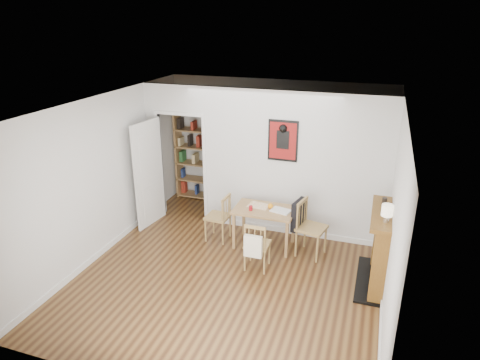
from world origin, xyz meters
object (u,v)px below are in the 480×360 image
(bookshelf, at_px, (195,155))
(orange_fruit, at_px, (270,206))
(mantel_lamp, at_px, (387,211))
(chair_right, at_px, (310,227))
(red_glass, at_px, (251,208))
(chair_left, at_px, (218,217))
(notebook, at_px, (281,211))
(fireplace, at_px, (381,246))
(ceramic_jar_b, at_px, (385,201))
(ceramic_jar_a, at_px, (386,207))
(chair_front, at_px, (257,245))
(dining_table, at_px, (264,213))

(bookshelf, bearing_deg, orange_fruit, -36.81)
(mantel_lamp, bearing_deg, chair_right, 144.81)
(red_glass, bearing_deg, orange_fruit, 31.01)
(bookshelf, height_order, orange_fruit, bookshelf)
(chair_left, relative_size, orange_fruit, 9.65)
(chair_right, relative_size, notebook, 3.00)
(chair_right, height_order, notebook, chair_right)
(bookshelf, height_order, fireplace, bookshelf)
(chair_right, bearing_deg, mantel_lamp, -35.19)
(fireplace, distance_m, orange_fruit, 1.91)
(orange_fruit, distance_m, ceramic_jar_b, 1.87)
(red_glass, relative_size, mantel_lamp, 0.33)
(chair_right, bearing_deg, ceramic_jar_a, -20.58)
(red_glass, bearing_deg, chair_front, -63.70)
(red_glass, xyz_separation_m, orange_fruit, (0.29, 0.18, 0.00))
(fireplace, bearing_deg, chair_left, 170.02)
(chair_right, distance_m, bookshelf, 3.26)
(chair_right, height_order, orange_fruit, chair_right)
(chair_right, relative_size, orange_fruit, 10.79)
(chair_front, bearing_deg, ceramic_jar_b, 15.82)
(red_glass, relative_size, ceramic_jar_a, 0.76)
(chair_right, height_order, fireplace, fireplace)
(chair_left, xyz_separation_m, ceramic_jar_b, (2.72, -0.17, 0.78))
(fireplace, bearing_deg, notebook, 162.11)
(notebook, distance_m, ceramic_jar_b, 1.69)
(chair_right, relative_size, chair_front, 1.18)
(notebook, bearing_deg, fireplace, -17.89)
(chair_right, relative_size, mantel_lamp, 3.90)
(red_glass, relative_size, ceramic_jar_b, 0.92)
(chair_front, height_order, ceramic_jar_a, ceramic_jar_a)
(chair_right, bearing_deg, chair_front, -136.29)
(orange_fruit, xyz_separation_m, ceramic_jar_b, (1.79, -0.26, 0.46))
(chair_left, height_order, chair_right, chair_right)
(chair_front, distance_m, fireplace, 1.84)
(orange_fruit, bearing_deg, bookshelf, 143.19)
(fireplace, height_order, ceramic_jar_a, ceramic_jar_a)
(ceramic_jar_a, xyz_separation_m, ceramic_jar_b, (-0.02, 0.24, -0.01))
(fireplace, relative_size, orange_fruit, 14.06)
(chair_front, relative_size, ceramic_jar_a, 7.64)
(bookshelf, bearing_deg, dining_table, -38.87)
(red_glass, bearing_deg, mantel_lamp, -18.23)
(orange_fruit, distance_m, ceramic_jar_a, 1.94)
(chair_front, distance_m, red_glass, 0.73)
(bookshelf, relative_size, ceramic_jar_a, 18.20)
(chair_right, bearing_deg, ceramic_jar_b, -8.98)
(fireplace, bearing_deg, ceramic_jar_a, 91.85)
(chair_left, distance_m, orange_fruit, 0.98)
(red_glass, xyz_separation_m, ceramic_jar_b, (2.08, -0.08, 0.47))
(ceramic_jar_b, bearing_deg, orange_fruit, 171.81)
(chair_front, relative_size, bookshelf, 0.42)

